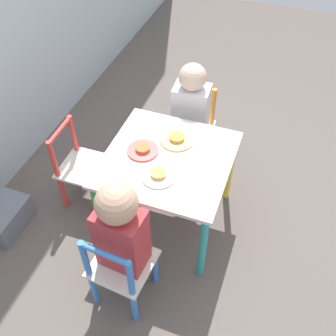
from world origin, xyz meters
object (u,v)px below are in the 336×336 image
(chair_blue, at_px, (120,269))
(plate_right, at_px, (177,139))
(plate_left, at_px, (158,175))
(plate_back, at_px, (143,150))
(child_right, at_px, (190,112))
(storage_bin, at_px, (1,216))
(chair_red, at_px, (81,167))
(kids_table, at_px, (168,168))
(child_left, at_px, (123,232))
(chair_orange, at_px, (191,129))

(chair_blue, xyz_separation_m, plate_right, (0.64, -0.04, 0.25))
(plate_left, height_order, plate_back, same)
(child_right, height_order, storage_bin, child_right)
(chair_red, bearing_deg, plate_right, -75.61)
(chair_blue, height_order, child_right, child_right)
(kids_table, distance_m, child_left, 0.45)
(chair_blue, bearing_deg, plate_back, -75.29)
(chair_orange, bearing_deg, chair_red, -136.25)
(chair_orange, bearing_deg, child_left, -93.86)
(plate_right, relative_size, plate_back, 1.11)
(chair_orange, xyz_separation_m, plate_right, (-0.38, -0.03, 0.25))
(child_right, bearing_deg, chair_red, -140.10)
(plate_back, height_order, storage_bin, plate_back)
(kids_table, bearing_deg, chair_orange, 3.43)
(child_left, relative_size, plate_left, 4.60)
(chair_red, xyz_separation_m, plate_left, (-0.12, -0.51, 0.25))
(child_left, relative_size, plate_right, 4.34)
(kids_table, distance_m, chair_blue, 0.53)
(kids_table, height_order, chair_blue, chair_blue)
(kids_table, bearing_deg, child_left, 175.18)
(child_right, height_order, plate_right, child_right)
(plate_back, distance_m, storage_bin, 0.90)
(storage_bin, bearing_deg, kids_table, -67.50)
(chair_orange, distance_m, storage_bin, 1.19)
(plate_left, bearing_deg, kids_table, -0.00)
(chair_orange, height_order, plate_left, plate_left)
(child_left, xyz_separation_m, plate_back, (0.45, 0.09, 0.04))
(child_left, xyz_separation_m, plate_left, (0.31, -0.04, 0.04))
(child_right, xyz_separation_m, plate_right, (-0.31, -0.03, 0.07))
(kids_table, xyz_separation_m, storage_bin, (-0.35, 0.85, -0.34))
(chair_orange, relative_size, child_right, 0.70)
(chair_red, relative_size, plate_right, 2.93)
(kids_table, relative_size, chair_blue, 1.21)
(chair_blue, relative_size, plate_back, 3.24)
(child_right, relative_size, plate_back, 4.63)
(kids_table, relative_size, chair_red, 1.21)
(plate_left, relative_size, storage_bin, 0.59)
(chair_red, height_order, child_left, child_left)
(kids_table, distance_m, plate_left, 0.15)
(kids_table, height_order, child_left, child_left)
(chair_orange, bearing_deg, child_right, -90.00)
(chair_blue, relative_size, child_left, 0.67)
(plate_right, bearing_deg, chair_red, 105.31)
(chair_blue, distance_m, child_left, 0.21)
(child_left, distance_m, plate_right, 0.58)
(kids_table, distance_m, child_right, 0.45)
(chair_orange, relative_size, chair_red, 1.00)
(plate_right, bearing_deg, chair_blue, 176.17)
(chair_red, distance_m, plate_back, 0.45)
(plate_right, bearing_deg, plate_back, 135.00)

